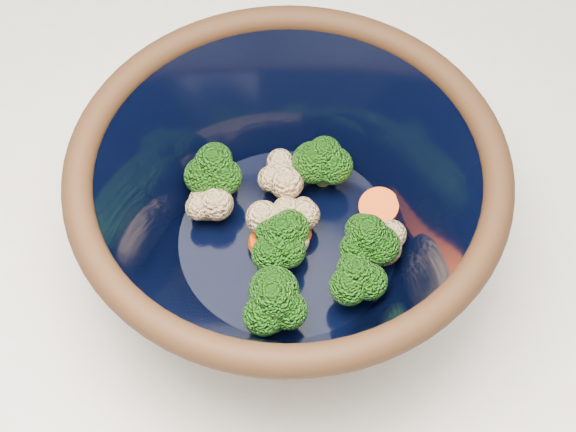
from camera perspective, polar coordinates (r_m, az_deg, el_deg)
mixing_bowl at (r=0.58m, az=0.00°, el=0.69°), size 0.31×0.31×0.13m
vegetable_pile at (r=0.59m, az=0.24°, el=-0.52°), size 0.18×0.17×0.06m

